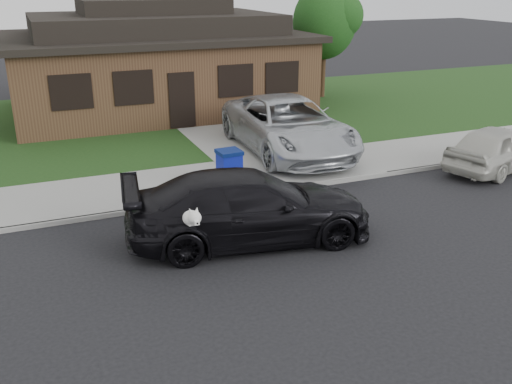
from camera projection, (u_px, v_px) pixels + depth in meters
name	position (u px, v px, depth m)	size (l,w,h in m)	color
ground	(138.00, 281.00, 11.24)	(120.00, 120.00, 0.00)	black
sidewalk	(101.00, 195.00, 15.54)	(60.00, 3.00, 0.12)	gray
curb	(110.00, 215.00, 14.24)	(60.00, 0.12, 0.12)	gray
lawn	(71.00, 128.00, 22.46)	(60.00, 13.00, 0.13)	#193814
driveway	(240.00, 131.00, 22.00)	(4.50, 13.00, 0.14)	gray
sedan	(249.00, 207.00, 12.74)	(5.80, 3.04, 1.60)	black
minivan	(288.00, 125.00, 18.84)	(2.95, 6.40, 1.78)	silver
white_compact	(498.00, 148.00, 17.55)	(1.66, 4.14, 1.41)	beige
recycling_bin	(229.00, 168.00, 15.83)	(0.67, 0.70, 1.05)	#0E1A9D
house	(156.00, 62.00, 24.88)	(12.60, 8.60, 4.65)	#422B1C
tree_1	(328.00, 21.00, 26.71)	(3.15, 3.00, 5.25)	#332114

